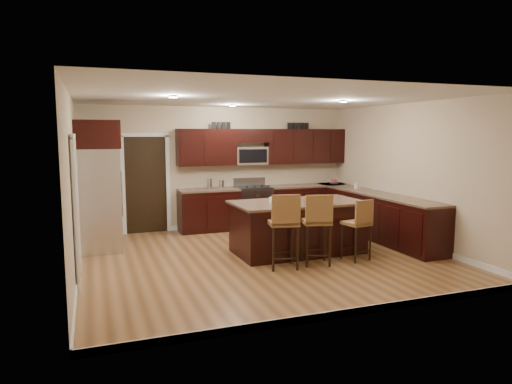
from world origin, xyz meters
name	(u,v)px	position (x,y,z in m)	size (l,w,h in m)	color
floor	(264,257)	(0.00, 0.00, 0.00)	(6.00, 6.00, 0.00)	olive
ceiling	(264,98)	(0.00, 0.00, 2.70)	(6.00, 6.00, 0.00)	silver
wall_back	(220,168)	(0.00, 2.75, 1.35)	(6.00, 6.00, 0.00)	#C1AC8B
wall_left	(73,186)	(-3.00, 0.00, 1.35)	(5.50, 5.50, 0.00)	#C1AC8B
wall_right	(410,174)	(3.00, 0.00, 1.35)	(5.50, 5.50, 0.00)	#C1AC8B
base_cabinets	(322,211)	(1.90, 1.45, 0.46)	(4.02, 3.96, 0.92)	black
upper_cabinets	(266,146)	(1.04, 2.58, 1.84)	(4.00, 0.33, 0.80)	black
range	(253,207)	(0.68, 2.45, 0.47)	(0.76, 0.64, 1.11)	silver
microwave	(251,156)	(0.68, 2.60, 1.62)	(0.76, 0.31, 0.40)	silver
doorway	(146,185)	(-1.65, 2.73, 1.03)	(0.85, 0.03, 2.06)	black
pantry_door	(75,212)	(-2.98, -0.30, 1.02)	(0.03, 0.80, 2.04)	white
letter_decor	(260,126)	(0.90, 2.58, 2.29)	(2.20, 0.03, 0.15)	black
island	(298,229)	(0.70, 0.12, 0.43)	(2.36, 1.27, 0.92)	black
stool_left	(284,222)	(0.06, -0.73, 0.75)	(0.52, 0.52, 1.20)	olive
stool_mid	(317,221)	(0.64, -0.73, 0.73)	(0.53, 0.53, 1.16)	olive
stool_right	(359,223)	(1.42, -0.72, 0.65)	(0.46, 0.46, 1.04)	olive
refrigerator	(99,185)	(-2.62, 1.51, 1.20)	(0.79, 0.99, 2.35)	silver
floor_mat	(262,240)	(0.43, 1.20, 0.01)	(0.98, 0.65, 0.01)	brown
fruit_bowl	(334,182)	(2.75, 2.45, 0.96)	(0.29, 0.29, 0.07)	silver
soap_bottle	(357,185)	(2.70, 1.38, 1.01)	(0.08, 0.08, 0.17)	#B2B2B2
canister_tall	(210,184)	(-0.33, 2.45, 1.03)	(0.12, 0.12, 0.23)	silver
canister_short	(221,184)	(-0.06, 2.45, 1.01)	(0.11, 0.11, 0.18)	silver
island_jar	(272,200)	(0.20, 0.12, 0.97)	(0.10, 0.10, 0.10)	white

